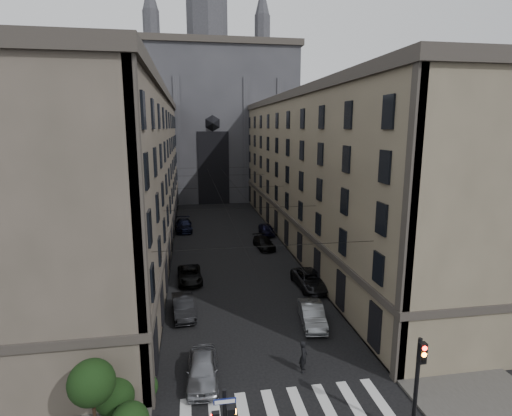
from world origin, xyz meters
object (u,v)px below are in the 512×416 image
car_left_far (184,225)px  pedestrian (303,356)px  car_left_midfar (190,275)px  car_right_near (312,315)px  car_right_far (267,229)px  car_left_midnear (183,307)px  traffic_light_right (418,377)px  gothic_tower (209,113)px  car_right_midnear (311,280)px  car_right_midfar (264,243)px  car_left_near (203,369)px

car_left_far → pedestrian: 36.59m
car_left_midfar → car_right_near: size_ratio=1.04×
car_right_near → car_right_far: size_ratio=1.07×
car_left_midnear → car_left_midfar: size_ratio=0.94×
car_right_far → pedestrian: 31.97m
traffic_light_right → car_right_far: size_ratio=1.18×
gothic_tower → pedestrian: 69.06m
car_right_midnear → pedestrian: bearing=-111.7°
car_right_midfar → car_left_far: bearing=127.3°
traffic_light_right → car_right_midfar: 31.70m
traffic_light_right → car_left_midnear: 18.66m
car_left_midnear → car_left_far: car_left_far is taller
car_left_near → car_left_midfar: size_ratio=0.94×
traffic_light_right → car_left_midfar: traffic_light_right is taller
car_left_near → car_right_far: car_left_near is taller
car_right_midfar → pedestrian: size_ratio=2.38×
car_right_midfar → car_right_far: (1.57, 6.25, 0.06)m
car_left_near → pedestrian: pedestrian is taller
car_right_far → pedestrian: pedestrian is taller
car_left_far → pedestrian: bearing=-80.6°
gothic_tower → car_left_midnear: size_ratio=12.61×
car_left_midfar → car_right_near: 13.75m
traffic_light_right → car_left_near: size_ratio=1.13×
car_left_far → gothic_tower: bearing=77.3°
traffic_light_right → car_right_midfar: (-1.40, 31.56, -2.60)m
car_right_far → car_right_midnear: bearing=-90.0°
gothic_tower → car_right_midnear: bearing=-83.5°
car_left_far → car_right_midnear: 26.14m
gothic_tower → car_right_midfar: (4.20, -41.47, -17.11)m
car_right_midnear → pedestrian: size_ratio=2.78×
car_right_near → car_left_midfar: bearing=139.4°
car_left_far → car_right_midfar: size_ratio=1.19×
car_left_near → car_right_far: bearing=75.3°
car_left_midnear → car_right_midnear: (11.65, 3.77, 0.01)m
car_right_far → car_left_midfar: bearing=-125.3°
car_left_midfar → car_right_far: size_ratio=1.11×
car_right_midfar → car_right_far: bearing=69.5°
traffic_light_right → car_left_near: (-9.85, 6.08, -2.50)m
car_left_far → car_right_near: (9.86, -30.16, -0.04)m
traffic_light_right → car_left_far: 43.44m
car_left_near → car_left_far: 35.83m
car_right_midfar → car_right_far: 6.45m
gothic_tower → car_right_midfar: bearing=-84.2°
car_right_midnear → car_right_midfar: car_right_midnear is taller
car_left_far → car_right_far: bearing=-22.0°
gothic_tower → car_right_near: size_ratio=12.24×
car_left_midnear → pedestrian: size_ratio=2.30×
car_right_near → pedestrian: bearing=-104.5°
car_left_far → pedestrian: (7.54, -35.81, 0.18)m
car_right_midnear → car_right_midfar: size_ratio=1.17×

